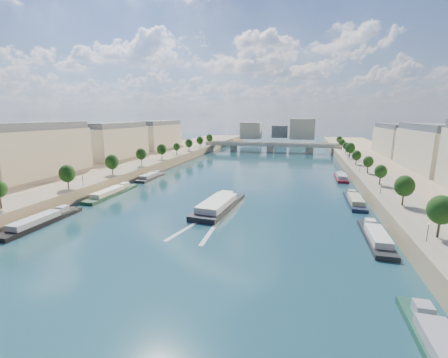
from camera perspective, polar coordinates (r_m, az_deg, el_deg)
The scene contains 16 objects.
ground at distance 128.77m, azimuth 2.46°, elevation -1.82°, with size 700.00×700.00×0.00m, color #0B2432.
quay_left at distance 159.46m, azimuth -23.71°, elevation 0.79°, with size 44.00×520.00×5.00m, color #9E8460.
quay_right at distance 133.45m, azimuth 34.31°, elevation -2.36°, with size 44.00×520.00×5.00m, color #9E8460.
pave_left at distance 150.20m, azimuth -19.29°, elevation 1.49°, with size 14.00×520.00×0.10m, color gray.
pave_right at distance 128.56m, azimuth 28.15°, elevation -0.98°, with size 14.00×520.00×0.10m, color gray.
trees_left at distance 149.90m, azimuth -18.37°, elevation 3.64°, with size 4.80×268.80×8.26m.
trees_right at distance 136.75m, azimuth 26.63°, elevation 2.20°, with size 4.80×268.80×8.26m.
lamps_left at distance 139.11m, azimuth -20.10°, elevation 1.77°, with size 0.36×200.36×4.28m.
lamps_right at distance 131.86m, azimuth 25.89°, elevation 0.75°, with size 0.36×200.36×4.28m.
buildings_left at distance 175.02m, azimuth -25.03°, elevation 6.23°, with size 16.00×226.00×23.20m.
skyline at distance 342.86m, azimuth 10.99°, elevation 9.17°, with size 79.00×42.00×22.00m.
bridge at distance 258.03m, azimuth 8.84°, elevation 6.21°, with size 112.00×12.00×8.15m.
tour_barge at distance 101.09m, azimuth -0.98°, elevation -4.99°, with size 11.63×32.02×4.26m.
wake at distance 86.58m, azimuth -3.97°, elevation -8.87°, with size 10.74×26.03×0.04m.
moored_barges_left at distance 102.62m, azimuth -31.08°, elevation -6.77°, with size 5.00×150.56×3.60m.
moored_barges_right at distance 81.74m, azimuth 27.58°, elevation -10.97°, with size 5.00×169.07×3.60m.
Camera 1 is at (26.45, -22.16, 30.98)m, focal length 24.00 mm.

